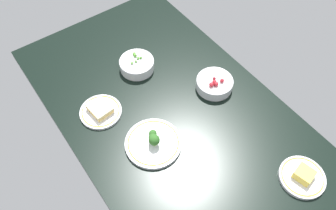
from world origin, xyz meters
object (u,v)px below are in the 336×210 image
Objects in this scene: plate_cheese at (302,177)px; plate_broccoli at (153,142)px; bowl_peas at (137,64)px; plate_sandwich at (101,111)px; bowl_berries at (214,83)px.

plate_broccoli is at bearing 39.65° from plate_cheese.
plate_sandwich is at bearing 115.02° from bowl_peas.
bowl_peas is at bearing -64.98° from plate_sandwich.
plate_cheese is at bearing -146.63° from plate_sandwich.
plate_broccoli is at bearing 156.08° from bowl_peas.
bowl_berries reaches higher than plate_sandwich.
plate_sandwich is 1.08× the size of bowl_berries.
plate_broccoli is 39.85cm from bowl_berries.
bowl_berries is (8.32, -38.96, 1.06)cm from plate_broccoli.
bowl_berries is at bearing -110.04° from plate_sandwich.
plate_sandwich is 27.68cm from plate_broccoli.
bowl_peas is at bearing -23.92° from plate_broccoli.
plate_broccoli reaches higher than bowl_berries.
bowl_peas is 41.99cm from plate_broccoli.
bowl_peas is at bearing 36.14° from bowl_berries.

